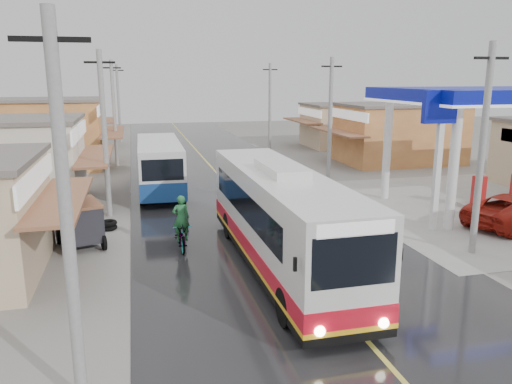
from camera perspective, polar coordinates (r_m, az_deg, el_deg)
ground at (r=18.22m, az=5.31°, el=-8.75°), size 120.00×120.00×0.00m
road at (r=32.18m, az=-3.40°, el=0.93°), size 12.00×90.00×0.02m
centre_line at (r=32.18m, az=-3.40°, el=0.95°), size 0.15×90.00×0.01m
shopfronts_left at (r=35.40m, az=-25.52°, el=0.76°), size 11.00×44.00×5.20m
shopfronts_right at (r=35.40m, az=22.20°, el=1.07°), size 11.00×44.00×4.80m
utility_poles_left at (r=32.70m, az=-15.88°, el=0.62°), size 1.60×50.00×8.00m
utility_poles_right at (r=34.12m, az=8.24°, el=1.49°), size 1.60×36.00×8.00m
coach_bus at (r=17.75m, az=2.76°, el=-3.07°), size 2.87×12.16×3.79m
second_bus at (r=30.28m, az=-10.97°, el=3.05°), size 2.58×9.11×3.01m
cyclist at (r=20.09m, az=-8.55°, el=-4.49°), size 0.78×2.12×2.27m
tricycle_near at (r=21.41m, az=-19.47°, el=-3.15°), size 2.18×2.55×1.85m
tyre_stack at (r=23.53m, az=-16.54°, el=-3.66°), size 0.80×0.80×0.41m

